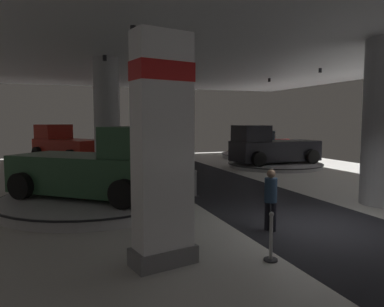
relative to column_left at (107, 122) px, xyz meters
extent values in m
cube|color=silver|center=(4.58, -8.33, -2.77)|extent=(24.00, 44.00, 0.05)
cube|color=#232328|center=(4.58, -8.33, -2.75)|extent=(4.40, 44.00, 0.01)
cube|color=silver|center=(4.58, -8.33, 2.80)|extent=(24.00, 44.00, 0.10)
cylinder|color=black|center=(0.09, -5.91, 2.57)|extent=(0.16, 0.16, 0.22)
cylinder|color=black|center=(-0.16, -1.02, 2.57)|extent=(0.16, 0.16, 0.22)
cylinder|color=black|center=(-0.14, 3.82, 2.57)|extent=(0.16, 0.16, 0.22)
cylinder|color=black|center=(10.39, -0.93, 2.57)|extent=(0.16, 0.16, 0.22)
cylinder|color=black|center=(10.31, 3.70, 2.57)|extent=(0.16, 0.16, 0.22)
cylinder|color=#ADADB2|center=(0.00, 0.00, 0.00)|extent=(1.11, 1.11, 5.50)
cube|color=slate|center=(-0.01, -9.40, -2.58)|extent=(1.38, 0.91, 0.35)
cube|color=white|center=(-0.01, -9.40, -0.33)|extent=(1.20, 0.79, 4.14)
cube|color=red|center=(-0.01, -9.40, 0.99)|extent=(1.23, 0.83, 0.36)
cylinder|color=#B7B7BC|center=(-0.96, -3.89, -2.58)|extent=(5.88, 5.88, 0.34)
cylinder|color=black|center=(-0.96, -3.89, -2.44)|extent=(5.99, 5.99, 0.05)
cube|color=#2D5638|center=(-0.96, -3.89, -1.66)|extent=(5.42, 5.00, 1.20)
cube|color=#2D5638|center=(0.35, -4.97, -0.61)|extent=(2.52, 2.55, 1.00)
cube|color=#28333D|center=(-0.04, -4.64, -0.61)|extent=(1.18, 1.40, 0.75)
cylinder|color=black|center=(1.22, -4.16, -1.99)|extent=(0.83, 0.75, 0.84)
cylinder|color=black|center=(-0.28, -5.97, -1.99)|extent=(0.83, 0.75, 0.84)
cylinder|color=black|center=(-1.64, -1.80, -1.99)|extent=(0.83, 0.75, 0.84)
cylinder|color=black|center=(-3.14, -3.61, -1.99)|extent=(0.83, 0.75, 0.84)
cylinder|color=#B7B7BC|center=(12.15, 7.81, -2.57)|extent=(5.70, 5.70, 0.36)
cylinder|color=black|center=(12.15, 7.81, -2.42)|extent=(5.81, 5.81, 0.05)
cube|color=red|center=(12.15, 7.81, -1.78)|extent=(4.47, 3.89, 0.90)
cube|color=#2D3842|center=(12.27, 7.72, -1.04)|extent=(2.45, 2.37, 0.70)
cylinder|color=black|center=(10.41, 7.82, -2.05)|extent=(0.68, 0.57, 0.68)
cylinder|color=black|center=(11.56, 9.45, -2.05)|extent=(0.68, 0.57, 0.68)
cylinder|color=black|center=(12.74, 6.17, -2.05)|extent=(0.68, 0.57, 0.68)
cylinder|color=black|center=(13.89, 7.80, -2.05)|extent=(0.68, 0.57, 0.68)
sphere|color=white|center=(10.18, 8.59, -1.67)|extent=(0.18, 0.18, 0.18)
sphere|color=white|center=(10.75, 9.40, -1.67)|extent=(0.18, 0.18, 0.18)
cylinder|color=#333338|center=(-1.51, 8.83, -2.63)|extent=(5.57, 5.56, 0.25)
cylinder|color=white|center=(-1.51, 8.83, -2.53)|extent=(5.68, 5.68, 0.05)
cube|color=maroon|center=(-1.51, 8.83, -1.75)|extent=(4.66, 5.58, 1.20)
cube|color=maroon|center=(-2.45, 10.25, -0.70)|extent=(2.52, 2.46, 1.00)
cube|color=#28333D|center=(-2.17, 9.82, -0.70)|extent=(1.51, 1.03, 0.75)
cylinder|color=black|center=(-3.51, 9.73, -2.08)|extent=(0.69, 0.86, 0.84)
cylinder|color=black|center=(-1.55, 11.02, -2.08)|extent=(0.69, 0.86, 0.84)
cylinder|color=black|center=(-1.48, 6.63, -2.08)|extent=(0.69, 0.86, 0.84)
cylinder|color=black|center=(0.49, 7.92, -2.08)|extent=(0.69, 0.86, 0.84)
cylinder|color=#B7B7BC|center=(10.31, 2.87, -2.63)|extent=(5.57, 5.57, 0.24)
cylinder|color=black|center=(10.31, 2.87, -2.54)|extent=(5.68, 5.68, 0.05)
cube|color=black|center=(10.31, 2.87, -1.76)|extent=(5.37, 2.28, 1.20)
cube|color=black|center=(8.61, 2.81, -0.71)|extent=(1.76, 1.96, 1.00)
cube|color=#28333D|center=(9.12, 2.83, -0.71)|extent=(0.14, 1.75, 0.75)
cylinder|color=black|center=(8.49, 1.63, -2.09)|extent=(0.85, 0.31, 0.84)
cylinder|color=black|center=(8.41, 3.98, -2.09)|extent=(0.85, 0.31, 0.84)
cylinder|color=black|center=(12.20, 1.76, -2.09)|extent=(0.85, 0.31, 0.84)
cylinder|color=black|center=(12.12, 4.11, -2.09)|extent=(0.85, 0.31, 0.84)
cylinder|color=black|center=(3.09, -8.14, -2.35)|extent=(0.14, 0.14, 0.80)
cylinder|color=black|center=(3.18, -8.30, -2.35)|extent=(0.14, 0.14, 0.80)
cylinder|color=#233851|center=(3.13, -8.22, -1.69)|extent=(0.32, 0.32, 0.62)
sphere|color=#99755B|center=(3.13, -8.22, -1.27)|extent=(0.22, 0.22, 0.22)
cylinder|color=#333338|center=(2.74, -3.71, -2.73)|extent=(0.28, 0.28, 0.04)
cylinder|color=#B2B2B7|center=(2.74, -3.71, -2.27)|extent=(0.07, 0.07, 0.96)
sphere|color=#B2B2B7|center=(2.74, -3.71, -1.79)|extent=(0.10, 0.10, 0.10)
cylinder|color=#333338|center=(2.07, -9.96, -2.73)|extent=(0.28, 0.28, 0.04)
cylinder|color=#B2B2B7|center=(2.07, -9.96, -2.27)|extent=(0.07, 0.07, 0.96)
sphere|color=#B2B2B7|center=(2.07, -9.96, -1.79)|extent=(0.10, 0.10, 0.10)
camera|label=1|loc=(-1.80, -16.11, 0.08)|focal=33.88mm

